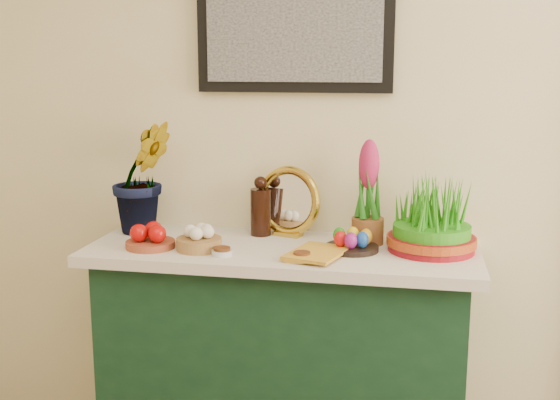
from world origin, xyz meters
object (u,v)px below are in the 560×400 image
(mirror, at_px, (289,202))
(wheatgrass_sabzeh, at_px, (432,220))
(book, at_px, (294,250))
(hyacinth_green, at_px, (142,159))
(sideboard, at_px, (283,366))

(mirror, distance_m, wheatgrass_sabzeh, 0.55)
(book, bearing_deg, hyacinth_green, 178.43)
(sideboard, distance_m, book, 0.49)
(book, height_order, wheatgrass_sabzeh, wheatgrass_sabzeh)
(book, bearing_deg, sideboard, 138.09)
(mirror, bearing_deg, wheatgrass_sabzeh, -13.64)
(mirror, bearing_deg, hyacinth_green, -174.19)
(sideboard, distance_m, wheatgrass_sabzeh, 0.78)
(sideboard, relative_size, mirror, 4.77)
(book, xyz_separation_m, wheatgrass_sabzeh, (0.47, 0.13, 0.10))
(sideboard, xyz_separation_m, mirror, (-0.01, 0.16, 0.59))
(wheatgrass_sabzeh, bearing_deg, sideboard, -176.18)
(hyacinth_green, xyz_separation_m, wheatgrass_sabzeh, (1.10, -0.07, -0.18))
(sideboard, height_order, mirror, mirror)
(sideboard, distance_m, hyacinth_green, 0.95)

